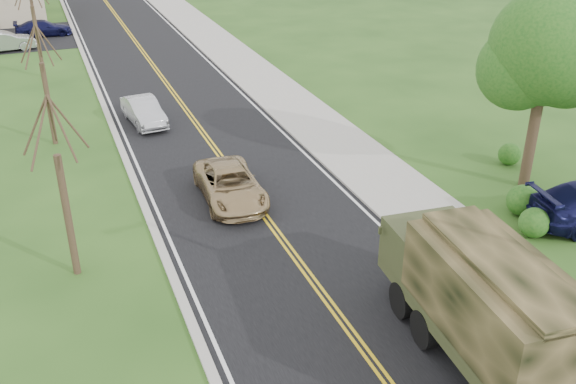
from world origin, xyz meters
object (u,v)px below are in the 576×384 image
suv_champagne (230,185)px  sedan_silver (144,111)px  military_truck (481,296)px  utility_box_near (524,301)px

suv_champagne → sedan_silver: 10.11m
military_truck → utility_box_near: 3.08m
utility_box_near → suv_champagne: bearing=123.6°
suv_champagne → utility_box_near: bearing=-57.7°
suv_champagne → military_truck: bearing=-70.8°
military_truck → suv_champagne: military_truck is taller
suv_champagne → utility_box_near: size_ratio=6.02×
military_truck → sedan_silver: (-5.09, 21.25, -1.34)m
military_truck → utility_box_near: military_truck is taller
sedan_silver → utility_box_near: (7.58, -20.25, -0.17)m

